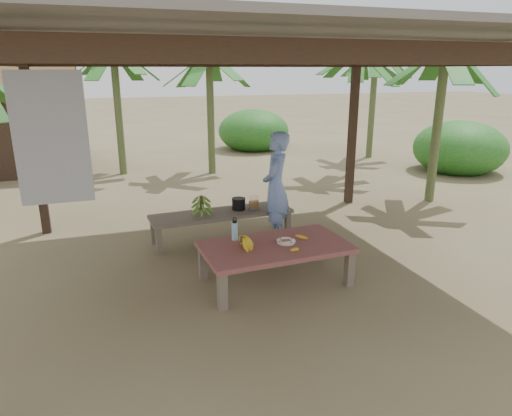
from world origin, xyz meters
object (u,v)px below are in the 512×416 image
object	(u,v)px
ripe_banana_bunch	(241,242)
woman	(276,187)
bench	(222,216)
work_table	(275,249)
water_flask	(235,230)
plate	(286,241)
cooking_pot	(239,204)

from	to	relation	value
ripe_banana_bunch	woman	world-z (taller)	woman
bench	work_table	bearing A→B (deg)	-84.50
bench	ripe_banana_bunch	distance (m)	1.67
work_table	ripe_banana_bunch	size ratio (longest dim) A/B	6.55
bench	water_flask	world-z (taller)	water_flask
work_table	ripe_banana_bunch	bearing A→B (deg)	175.85
bench	plate	distance (m)	1.69
cooking_pot	plate	bearing A→B (deg)	-86.26
ripe_banana_bunch	woman	distance (m)	1.74
water_flask	woman	size ratio (longest dim) A/B	0.18
woman	plate	bearing A→B (deg)	16.85
work_table	water_flask	xyz separation A→B (m)	(-0.43, 0.33, 0.19)
work_table	plate	distance (m)	0.17
water_flask	work_table	bearing A→B (deg)	-37.46
ripe_banana_bunch	water_flask	distance (m)	0.32
woman	water_flask	bearing A→B (deg)	-8.79
plate	water_flask	bearing A→B (deg)	151.44
ripe_banana_bunch	bench	bearing A→B (deg)	83.86
water_flask	plate	bearing A→B (deg)	-28.56
plate	water_flask	size ratio (longest dim) A/B	0.81
cooking_pot	work_table	bearing A→B (deg)	-91.18
bench	ripe_banana_bunch	xyz separation A→B (m)	(-0.18, -1.64, 0.19)
ripe_banana_bunch	woman	xyz separation A→B (m)	(0.98, 1.42, 0.26)
cooking_pot	woman	size ratio (longest dim) A/B	0.12
cooking_pot	water_flask	bearing A→B (deg)	-108.40
plate	cooking_pot	size ratio (longest dim) A/B	1.15
ripe_banana_bunch	work_table	bearing A→B (deg)	-1.43
work_table	woman	world-z (taller)	woman
plate	work_table	bearing A→B (deg)	-174.16
water_flask	cooking_pot	bearing A→B (deg)	71.60
work_table	cooking_pot	size ratio (longest dim) A/B	8.85
ripe_banana_bunch	cooking_pot	distance (m)	1.77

